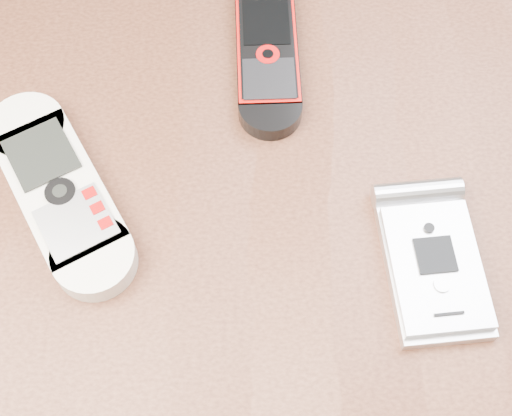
# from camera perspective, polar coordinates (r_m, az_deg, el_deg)

# --- Properties ---
(table) EXTENTS (1.20, 0.80, 0.75)m
(table) POSITION_cam_1_polar(r_m,az_deg,el_deg) (0.59, -0.49, -5.05)
(table) COLOR black
(table) RESTS_ON ground
(nokia_white) EXTENTS (0.13, 0.18, 0.02)m
(nokia_white) POSITION_cam_1_polar(r_m,az_deg,el_deg) (0.51, -15.44, 1.34)
(nokia_white) COLOR silver
(nokia_white) RESTS_ON table
(nokia_black_red) EXTENTS (0.05, 0.16, 0.02)m
(nokia_black_red) POSITION_cam_1_polar(r_m,az_deg,el_deg) (0.56, 0.89, 12.44)
(nokia_black_red) COLOR black
(nokia_black_red) RESTS_ON table
(motorola_razr) EXTENTS (0.07, 0.12, 0.02)m
(motorola_razr) POSITION_cam_1_polar(r_m,az_deg,el_deg) (0.49, 14.04, -4.37)
(motorola_razr) COLOR silver
(motorola_razr) RESTS_ON table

